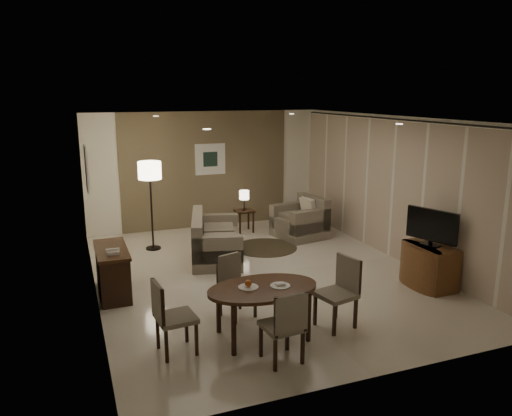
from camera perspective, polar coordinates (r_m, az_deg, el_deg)
name	(u,v)px	position (r m, az deg, el deg)	size (l,w,h in m)	color
room_shell	(252,195)	(8.84, -0.46, 1.54)	(5.50, 7.00, 2.70)	beige
taupe_accent	(206,170)	(11.74, -5.74, 4.36)	(3.96, 0.03, 2.70)	brown
curtain_wall	(392,190)	(9.76, 15.31, 1.99)	(0.08, 6.70, 2.58)	beige
curtain_rod	(397,119)	(9.61, 15.79, 9.74)	(0.03, 0.03, 6.80)	black
art_back_frame	(210,159)	(11.71, -5.26, 5.58)	(0.72, 0.03, 0.72)	silver
art_back_canvas	(210,159)	(11.69, -5.24, 5.57)	(0.34, 0.01, 0.34)	#182C24
art_left_frame	(86,169)	(9.01, -18.81, 4.29)	(0.03, 0.60, 0.80)	silver
art_left_canvas	(87,169)	(9.01, -18.71, 4.30)	(0.01, 0.46, 0.64)	gray
downlight_nl	(207,129)	(6.15, -5.63, 8.95)	(0.10, 0.10, 0.01)	white
downlight_nr	(399,124)	(7.40, 16.06, 9.21)	(0.10, 0.10, 0.01)	white
downlight_fl	(156,116)	(9.67, -11.39, 10.26)	(0.10, 0.10, 0.01)	white
downlight_fr	(292,114)	(10.50, 4.10, 10.69)	(0.10, 0.10, 0.01)	white
console_desk	(113,271)	(8.21, -16.07, -6.98)	(0.48, 1.20, 0.75)	#422715
telephone	(113,251)	(7.79, -16.06, -4.77)	(0.20, 0.14, 0.09)	white
tv_cabinet	(430,266)	(8.70, 19.22, -6.24)	(0.48, 0.90, 0.70)	brown
flat_tv	(432,226)	(8.50, 19.46, -1.99)	(0.06, 0.88, 0.60)	black
dining_table	(263,312)	(6.60, 0.78, -11.81)	(1.46, 0.91, 0.69)	#422715
chair_near	(282,325)	(6.02, 2.95, -13.21)	(0.44, 0.44, 0.91)	gray
chair_far	(238,287)	(7.12, -2.12, -9.05)	(0.43, 0.43, 0.88)	gray
chair_left	(176,317)	(6.27, -9.12, -12.17)	(0.45, 0.45, 0.93)	gray
chair_right	(336,294)	(6.89, 9.11, -9.64)	(0.46, 0.46, 0.96)	gray
plate_a	(248,287)	(6.45, -0.89, -9.05)	(0.26, 0.26, 0.02)	white
plate_b	(280,286)	(6.50, 2.78, -8.87)	(0.26, 0.26, 0.02)	white
fruit_apple	(248,283)	(6.43, -0.89, -8.61)	(0.09, 0.09, 0.09)	#BB4E15
napkin	(280,284)	(6.49, 2.78, -8.69)	(0.12, 0.08, 0.03)	white
round_rug	(265,247)	(10.29, 1.09, -4.53)	(1.29, 1.29, 0.01)	#443A26
sofa	(216,236)	(9.60, -4.54, -3.26)	(0.90, 1.81, 0.85)	gray
armchair	(299,218)	(10.96, 4.99, -1.10)	(1.00, 0.94, 0.89)	gray
side_table	(244,221)	(11.39, -1.35, -1.48)	(0.40, 0.40, 0.51)	black
table_lamp	(244,199)	(11.27, -1.36, 1.00)	(0.22, 0.22, 0.50)	#FFEAC1
floor_lamp	(151,206)	(10.20, -11.87, 0.21)	(0.45, 0.45, 1.79)	#FFE5B7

